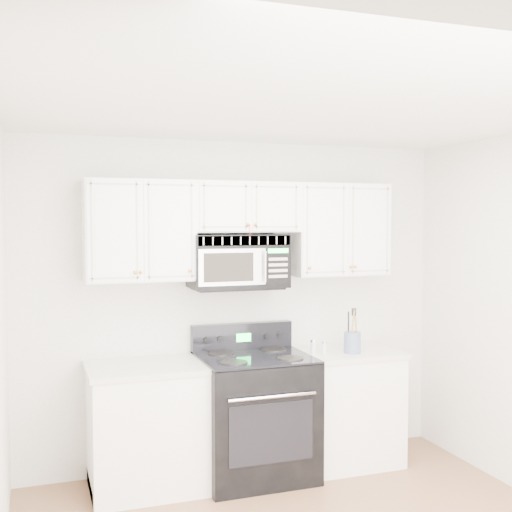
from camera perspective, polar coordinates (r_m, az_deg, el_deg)
name	(u,v)px	position (r m, az deg, el deg)	size (l,w,h in m)	color
room	(333,341)	(3.62, 6.87, -7.50)	(3.51, 3.51, 2.61)	brown
base_cabinet_left	(147,431)	(4.94, -9.67, -15.10)	(0.86, 0.65, 0.92)	white
base_cabinet_right	(343,410)	(5.42, 7.73, -13.41)	(0.86, 0.65, 0.92)	white
range	(255,414)	(5.08, -0.13, -13.85)	(0.84, 0.76, 1.14)	black
upper_cabinets	(244,225)	(5.03, -1.07, 2.75)	(2.44, 0.37, 0.75)	white
microwave	(238,261)	(4.99, -1.62, -0.43)	(0.75, 0.42, 0.41)	black
utensil_crock	(352,342)	(5.19, 8.56, -7.56)	(0.13, 0.13, 0.35)	#4A6082
shaker_salt	(313,347)	(5.12, 5.12, -8.03)	(0.05, 0.05, 0.11)	silver
shaker_pepper	(324,347)	(5.13, 6.10, -8.08)	(0.04, 0.04, 0.10)	silver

